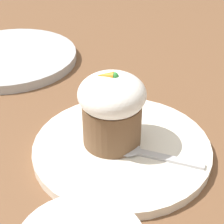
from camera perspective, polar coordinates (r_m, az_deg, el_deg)
name	(u,v)px	position (r m, az deg, el deg)	size (l,w,h in m)	color
ground_plane	(122,152)	(0.50, 1.50, -6.10)	(4.00, 4.00, 0.00)	brown
dessert_plate	(122,148)	(0.50, 1.51, -5.52)	(0.23, 0.23, 0.01)	white
carrot_cake	(112,108)	(0.47, 0.00, 0.60)	(0.08, 0.08, 0.10)	brown
spoon	(138,151)	(0.48, 3.99, -5.98)	(0.12, 0.04, 0.01)	#B7B7BC
side_plate	(10,57)	(0.75, -15.29, 8.03)	(0.25, 0.25, 0.02)	#B2B7BC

